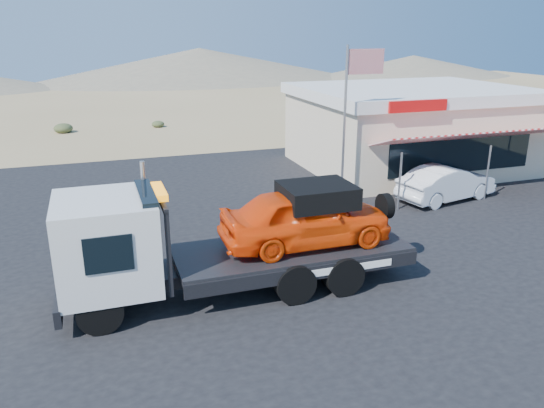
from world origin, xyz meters
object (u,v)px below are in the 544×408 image
object	(u,v)px
tow_truck	(231,234)
white_sedan	(446,183)
flagpole	(351,108)
jerky_store	(410,127)

from	to	relation	value
tow_truck	white_sedan	distance (m)	11.18
white_sedan	flagpole	size ratio (longest dim) A/B	0.71
white_sedan	flagpole	xyz separation A→B (m)	(-3.99, 0.79, 3.05)
tow_truck	white_sedan	world-z (taller)	tow_truck
tow_truck	flagpole	bearing A→B (deg)	42.39
tow_truck	white_sedan	xyz separation A→B (m)	(10.07, 4.76, -0.88)
jerky_store	white_sedan	bearing A→B (deg)	-106.66
tow_truck	white_sedan	bearing A→B (deg)	25.31
jerky_store	flagpole	bearing A→B (deg)	-141.21
white_sedan	tow_truck	bearing A→B (deg)	103.44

